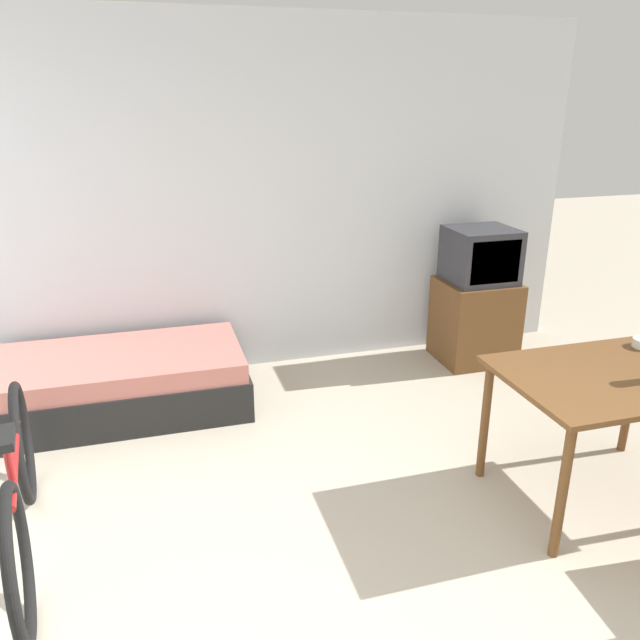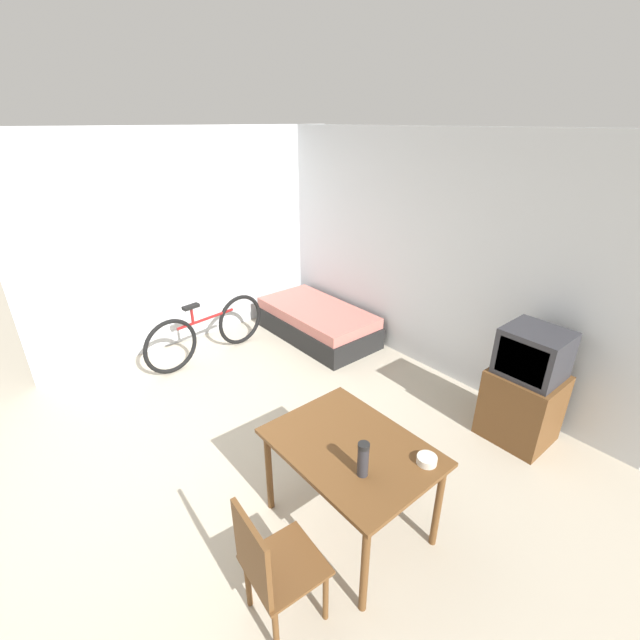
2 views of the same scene
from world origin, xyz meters
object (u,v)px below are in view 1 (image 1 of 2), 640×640
object	(u,v)px
tv	(476,300)
dining_table	(610,390)
bicycle	(21,493)
daybed	(123,382)

from	to	relation	value
tv	dining_table	bearing A→B (deg)	-98.91
dining_table	bicycle	world-z (taller)	bicycle
daybed	bicycle	bearing A→B (deg)	-107.24
tv	dining_table	size ratio (longest dim) A/B	1.00
dining_table	daybed	bearing A→B (deg)	144.81
dining_table	bicycle	size ratio (longest dim) A/B	0.67
tv	bicycle	bearing A→B (deg)	-154.74
daybed	dining_table	distance (m)	3.13
daybed	bicycle	size ratio (longest dim) A/B	1.01
bicycle	daybed	bearing A→B (deg)	72.76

